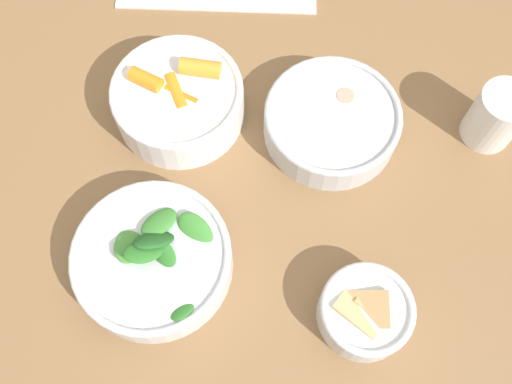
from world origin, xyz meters
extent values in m
plane|color=#4C4238|center=(0.00, 0.00, 0.00)|extent=(10.00, 10.00, 0.00)
cube|color=olive|center=(0.00, 0.00, 0.76)|extent=(1.09, 0.81, 0.03)
cube|color=brown|center=(-0.49, 0.35, 0.38)|extent=(0.06, 0.06, 0.75)
cube|color=brown|center=(0.49, 0.35, 0.38)|extent=(0.06, 0.06, 0.75)
cylinder|color=white|center=(-0.11, 0.14, 0.81)|extent=(0.18, 0.18, 0.06)
torus|color=white|center=(-0.11, 0.14, 0.84)|extent=(0.18, 0.18, 0.01)
cylinder|color=orange|center=(-0.10, 0.13, 0.83)|extent=(0.05, 0.04, 0.02)
cylinder|color=orange|center=(-0.07, 0.17, 0.83)|extent=(0.04, 0.06, 0.02)
cylinder|color=orange|center=(-0.11, 0.14, 0.82)|extent=(0.04, 0.05, 0.02)
cylinder|color=orange|center=(-0.11, 0.13, 0.83)|extent=(0.04, 0.06, 0.02)
cylinder|color=orange|center=(-0.11, 0.14, 0.82)|extent=(0.05, 0.06, 0.02)
cylinder|color=orange|center=(-0.08, 0.16, 0.85)|extent=(0.06, 0.03, 0.02)
cylinder|color=orange|center=(-0.15, 0.15, 0.84)|extent=(0.05, 0.04, 0.02)
cylinder|color=silver|center=(-0.14, -0.09, 0.80)|extent=(0.19, 0.19, 0.05)
torus|color=silver|center=(-0.14, -0.09, 0.82)|extent=(0.19, 0.19, 0.01)
ellipsoid|color=#2D7028|center=(-0.10, -0.15, 0.82)|extent=(0.05, 0.05, 0.03)
ellipsoid|color=#4C933D|center=(-0.16, -0.08, 0.83)|extent=(0.04, 0.06, 0.04)
ellipsoid|color=#3D8433|center=(-0.08, -0.06, 0.82)|extent=(0.06, 0.06, 0.04)
ellipsoid|color=#2D7028|center=(-0.12, -0.09, 0.84)|extent=(0.04, 0.04, 0.03)
ellipsoid|color=#235B23|center=(-0.13, -0.07, 0.84)|extent=(0.06, 0.05, 0.05)
ellipsoid|color=#2D7028|center=(-0.14, -0.09, 0.85)|extent=(0.06, 0.05, 0.03)
ellipsoid|color=#3D8433|center=(-0.13, -0.05, 0.83)|extent=(0.06, 0.06, 0.03)
cylinder|color=silver|center=(0.10, 0.10, 0.80)|extent=(0.18, 0.18, 0.05)
torus|color=silver|center=(0.10, 0.10, 0.82)|extent=(0.18, 0.18, 0.01)
cylinder|color=#936042|center=(0.10, 0.10, 0.79)|extent=(0.17, 0.17, 0.02)
ellipsoid|color=#8E5B3D|center=(0.03, 0.14, 0.81)|extent=(0.01, 0.01, 0.01)
ellipsoid|color=#8E5B3D|center=(0.16, 0.11, 0.81)|extent=(0.01, 0.01, 0.01)
ellipsoid|color=#AD7551|center=(0.08, 0.04, 0.81)|extent=(0.01, 0.01, 0.01)
ellipsoid|color=#A36B4C|center=(0.03, 0.12, 0.81)|extent=(0.01, 0.01, 0.01)
ellipsoid|color=#8E5B3D|center=(0.13, 0.13, 0.82)|extent=(0.01, 0.01, 0.01)
ellipsoid|color=#AD7551|center=(0.06, 0.17, 0.81)|extent=(0.01, 0.01, 0.01)
ellipsoid|color=#8E5B3D|center=(0.11, 0.09, 0.82)|extent=(0.01, 0.01, 0.01)
ellipsoid|color=#A36B4C|center=(0.05, 0.15, 0.81)|extent=(0.01, 0.01, 0.01)
ellipsoid|color=#A36B4C|center=(0.16, 0.07, 0.81)|extent=(0.01, 0.01, 0.01)
ellipsoid|color=#A36B4C|center=(0.14, 0.17, 0.82)|extent=(0.01, 0.01, 0.01)
ellipsoid|color=#AD7551|center=(0.06, 0.09, 0.81)|extent=(0.01, 0.01, 0.01)
ellipsoid|color=#8E5B3D|center=(0.03, 0.15, 0.81)|extent=(0.01, 0.01, 0.01)
ellipsoid|color=#AD7551|center=(0.07, 0.06, 0.81)|extent=(0.01, 0.01, 0.01)
ellipsoid|color=#A36B4C|center=(0.10, 0.08, 0.81)|extent=(0.01, 0.01, 0.01)
ellipsoid|color=#A36B4C|center=(0.08, 0.09, 0.81)|extent=(0.01, 0.01, 0.01)
cylinder|color=beige|center=(0.04, 0.12, 0.81)|extent=(0.03, 0.03, 0.01)
cylinder|color=#E0A88E|center=(0.11, 0.09, 0.82)|extent=(0.03, 0.03, 0.01)
cylinder|color=#E0A88E|center=(0.03, 0.12, 0.82)|extent=(0.02, 0.02, 0.01)
cylinder|color=tan|center=(0.12, 0.13, 0.82)|extent=(0.02, 0.02, 0.01)
cylinder|color=tan|center=(0.04, 0.09, 0.82)|extent=(0.03, 0.03, 0.01)
cylinder|color=silver|center=(0.12, -0.16, 0.80)|extent=(0.11, 0.11, 0.04)
torus|color=silver|center=(0.12, -0.16, 0.82)|extent=(0.11, 0.11, 0.01)
cube|color=tan|center=(0.12, -0.14, 0.81)|extent=(0.06, 0.06, 0.02)
cube|color=tan|center=(0.11, -0.17, 0.81)|extent=(0.05, 0.04, 0.02)
cube|color=tan|center=(0.13, -0.15, 0.81)|extent=(0.06, 0.06, 0.02)
cube|color=tan|center=(0.11, -0.15, 0.82)|extent=(0.08, 0.08, 0.02)
cube|color=tan|center=(0.12, -0.16, 0.82)|extent=(0.05, 0.05, 0.02)
cube|color=silver|center=(-0.06, 0.33, 0.78)|extent=(0.31, 0.05, 0.00)
cylinder|color=silver|center=(0.31, 0.09, 0.82)|extent=(0.07, 0.07, 0.09)
camera|label=1|loc=(-0.02, -0.29, 1.48)|focal=40.00mm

